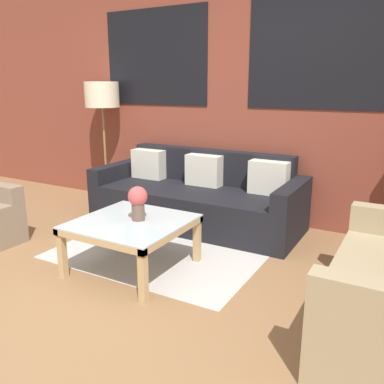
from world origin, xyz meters
TOP-DOWN VIEW (x-y plane):
  - ground_plane at (0.00, 0.00)m, footprint 16.00×16.00m
  - wall_back_brick at (0.00, 2.44)m, footprint 8.40×0.09m
  - rug at (-0.04, 1.24)m, footprint 1.84×1.64m
  - couch_dark at (-0.13, 1.95)m, footprint 2.28×0.88m
  - coffee_table at (-0.04, 0.67)m, footprint 0.86×0.86m
  - floor_lamp at (-1.58, 2.13)m, footprint 0.42×0.42m
  - flower_vase at (0.00, 0.71)m, footprint 0.16×0.16m

SIDE VIEW (x-z plane):
  - ground_plane at x=0.00m, z-range 0.00..0.00m
  - rug at x=-0.04m, z-range 0.00..0.00m
  - couch_dark at x=-0.13m, z-range -0.11..0.67m
  - coffee_table at x=-0.04m, z-range 0.15..0.57m
  - flower_vase at x=0.00m, z-range 0.45..0.73m
  - floor_lamp at x=-1.58m, z-range 0.56..2.09m
  - wall_back_brick at x=0.00m, z-range 0.01..2.81m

